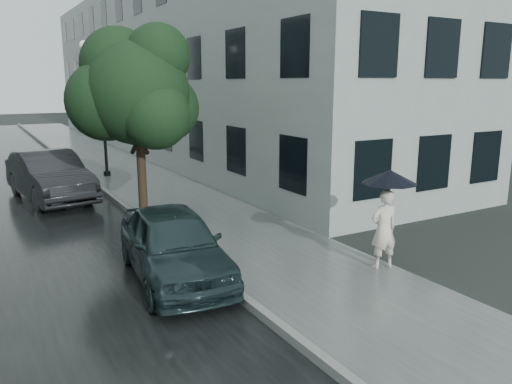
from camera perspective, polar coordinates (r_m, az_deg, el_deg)
ground at (r=10.15m, az=4.59°, el=-9.20°), size 120.00×120.00×0.00m
sidewalk at (r=20.88m, az=-13.67°, el=1.77°), size 3.50×60.00×0.01m
kerb_near at (r=20.46m, az=-18.59°, el=1.46°), size 0.15×60.00×0.15m
building_near at (r=29.35m, az=-8.31°, el=13.78°), size 7.02×36.00×9.00m
pedestrian at (r=10.45m, az=14.41°, el=-4.13°), size 0.65×0.47×1.64m
umbrella at (r=10.21m, az=15.01°, el=1.71°), size 1.36×1.36×1.16m
street_tree at (r=13.77m, az=-13.50°, el=11.13°), size 3.58×3.25×5.25m
lamp_post at (r=20.97m, az=-17.56°, el=9.93°), size 0.84×0.41×5.31m
car_near at (r=9.78m, az=-9.41°, el=-5.85°), size 2.06×4.20×1.38m
car_far at (r=17.36m, az=-22.53°, el=1.71°), size 2.33×4.96×1.57m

